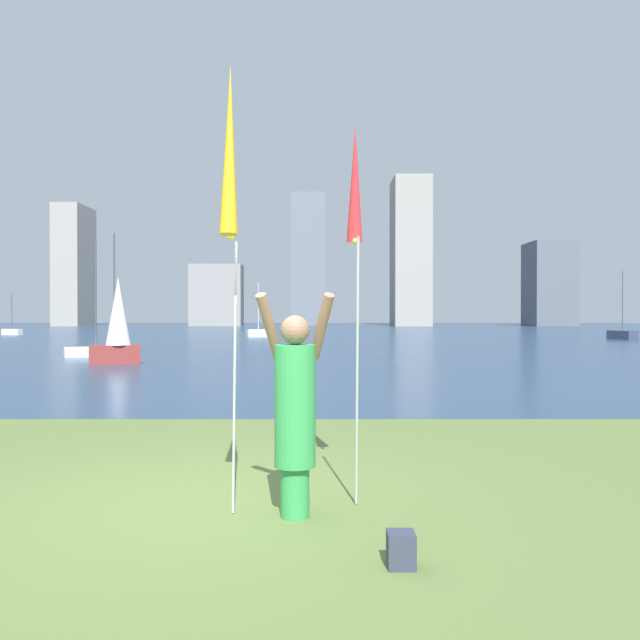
# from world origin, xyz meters

# --- Properties ---
(ground) EXTENTS (120.00, 138.00, 0.12)m
(ground) POSITION_xyz_m (0.00, 50.95, -0.06)
(ground) COLOR #5B7038
(person) EXTENTS (0.74, 0.54, 2.01)m
(person) POSITION_xyz_m (0.90, -0.37, 0.99)
(person) COLOR green
(person) RESTS_ON ground
(kite_flag_left) EXTENTS (0.16, 0.60, 4.01)m
(kite_flag_left) POSITION_xyz_m (0.34, -0.47, 3.18)
(kite_flag_left) COLOR #B2B2B7
(kite_flag_left) RESTS_ON ground
(kite_flag_right) EXTENTS (0.16, 0.73, 3.65)m
(kite_flag_right) POSITION_xyz_m (1.47, 0.21, 3.00)
(kite_flag_right) COLOR #B2B2B7
(kite_flag_right) RESTS_ON ground
(bag) EXTENTS (0.20, 0.19, 0.25)m
(bag) POSITION_xyz_m (1.71, -1.51, 0.13)
(bag) COLOR #33384C
(bag) RESTS_ON ground
(sailboat_2) EXTENTS (1.91, 1.31, 4.19)m
(sailboat_2) POSITION_xyz_m (-3.65, 43.61, 0.33)
(sailboat_2) COLOR silver
(sailboat_2) RESTS_ON ground
(sailboat_3) EXTENTS (1.83, 1.05, 3.58)m
(sailboat_3) POSITION_xyz_m (-25.06, 48.39, 0.29)
(sailboat_3) COLOR silver
(sailboat_3) RESTS_ON ground
(sailboat_5) EXTENTS (2.66, 1.88, 5.02)m
(sailboat_5) POSITION_xyz_m (-8.34, 20.99, 0.27)
(sailboat_5) COLOR white
(sailboat_5) RESTS_ON ground
(sailboat_7) EXTENTS (1.42, 2.31, 4.78)m
(sailboat_7) POSITION_xyz_m (22.36, 38.91, 0.34)
(sailboat_7) COLOR #333D51
(sailboat_7) RESTS_ON ground
(sailboat_8) EXTENTS (1.86, 1.23, 4.69)m
(sailboat_8) POSITION_xyz_m (-6.14, 16.86, 1.43)
(sailboat_8) COLOR maroon
(sailboat_8) RESTS_ON ground
(skyline_tower_0) EXTENTS (3.93, 7.87, 17.72)m
(skyline_tower_0) POSITION_xyz_m (-35.44, 89.35, 8.86)
(skyline_tower_0) COLOR gray
(skyline_tower_0) RESTS_ON ground
(skyline_tower_1) EXTENTS (7.52, 4.04, 8.97)m
(skyline_tower_1) POSITION_xyz_m (-14.04, 87.98, 4.49)
(skyline_tower_1) COLOR gray
(skyline_tower_1) RESTS_ON ground
(skyline_tower_2) EXTENTS (5.15, 7.27, 20.06)m
(skyline_tower_2) POSITION_xyz_m (-0.67, 93.56, 10.03)
(skyline_tower_2) COLOR slate
(skyline_tower_2) RESTS_ON ground
(skyline_tower_3) EXTENTS (5.26, 7.57, 21.43)m
(skyline_tower_3) POSITION_xyz_m (14.34, 87.72, 10.71)
(skyline_tower_3) COLOR gray
(skyline_tower_3) RESTS_ON ground
(skyline_tower_4) EXTENTS (6.02, 7.28, 12.28)m
(skyline_tower_4) POSITION_xyz_m (34.86, 88.40, 6.14)
(skyline_tower_4) COLOR #565B66
(skyline_tower_4) RESTS_ON ground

